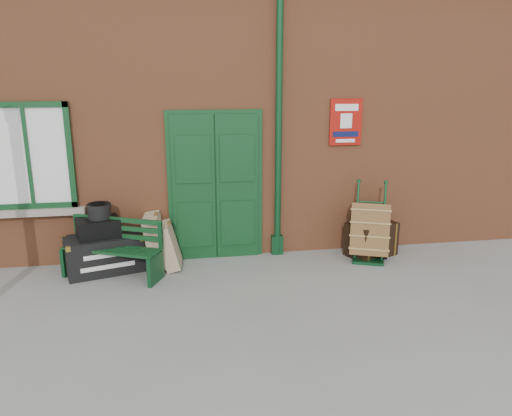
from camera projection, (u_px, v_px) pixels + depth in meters
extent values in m
plane|color=gray|center=(250.00, 295.00, 6.44)|extent=(80.00, 80.00, 0.00)
cube|color=#9C5532|center=(221.00, 116.00, 9.24)|extent=(10.00, 4.00, 4.00)
cube|color=#103A1A|center=(216.00, 188.00, 7.49)|extent=(1.42, 0.12, 2.32)
cube|color=white|center=(28.00, 156.00, 6.93)|extent=(1.20, 0.08, 1.50)
cylinder|color=#0E381B|center=(279.00, 127.00, 7.36)|extent=(0.10, 0.10, 4.00)
cube|color=#9D120B|center=(346.00, 122.00, 7.56)|extent=(0.50, 0.03, 0.70)
cube|color=#103A1A|center=(111.00, 249.00, 6.90)|extent=(1.40, 0.90, 0.04)
cube|color=#103A1A|center=(117.00, 228.00, 7.02)|extent=(1.27, 0.60, 0.37)
cube|color=#0E381B|center=(71.00, 259.00, 7.12)|extent=(0.22, 0.40, 0.41)
cube|color=#0E381B|center=(155.00, 268.00, 6.79)|extent=(0.22, 0.40, 0.41)
cube|color=black|center=(104.00, 254.00, 7.17)|extent=(1.17, 0.85, 0.53)
cube|color=black|center=(98.00, 228.00, 7.05)|extent=(0.67, 0.57, 0.26)
cylinder|color=black|center=(99.00, 211.00, 7.02)|extent=(0.39, 0.39, 0.21)
cube|color=tan|center=(156.00, 241.00, 7.31)|extent=(0.37, 0.57, 0.79)
cube|color=tan|center=(169.00, 246.00, 7.26)|extent=(0.39, 0.52, 0.69)
cube|color=#0E381B|center=(368.00, 260.00, 7.57)|extent=(0.55, 0.47, 0.05)
cylinder|color=#0E381B|center=(357.00, 220.00, 7.62)|extent=(0.15, 0.31, 1.16)
cylinder|color=#0E381B|center=(384.00, 222.00, 7.54)|extent=(0.15, 0.31, 1.16)
cylinder|color=black|center=(351.00, 249.00, 7.78)|extent=(0.12, 0.22, 0.22)
cylinder|color=black|center=(386.00, 252.00, 7.67)|extent=(0.12, 0.22, 0.22)
cube|color=brown|center=(370.00, 229.00, 7.59)|extent=(0.75, 0.78, 0.86)
cube|color=black|center=(371.00, 239.00, 7.79)|extent=(0.86, 0.73, 0.53)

